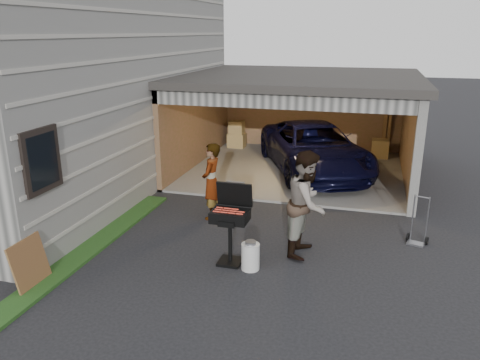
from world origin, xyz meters
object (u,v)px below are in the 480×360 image
object	(u,v)px
minivan	(314,150)
hand_truck	(417,235)
propane_tank	(250,257)
bbq_grill	(231,218)
man	(307,203)
plywood_panel	(30,264)
woman	(211,181)

from	to	relation	value
minivan	hand_truck	distance (m)	5.10
minivan	hand_truck	bearing A→B (deg)	-83.11
minivan	propane_tank	bearing A→B (deg)	-117.37
bbq_grill	hand_truck	bearing A→B (deg)	27.91
minivan	hand_truck	size ratio (longest dim) A/B	5.16
man	hand_truck	xyz separation A→B (m)	(2.11, 1.02, -0.82)
plywood_panel	hand_truck	xyz separation A→B (m)	(6.32, 3.52, -0.23)
man	hand_truck	size ratio (longest dim) A/B	2.02
propane_tank	plywood_panel	xyz separation A→B (m)	(-3.36, -1.58, 0.17)
minivan	bbq_grill	distance (m)	6.16
minivan	woman	xyz separation A→B (m)	(-1.78, -4.16, 0.16)
man	plywood_panel	size ratio (longest dim) A/B	2.38
minivan	plywood_panel	xyz separation A→B (m)	(-3.68, -7.86, -0.30)
propane_tank	plywood_panel	distance (m)	3.72
minivan	man	xyz separation A→B (m)	(0.53, -5.35, 0.29)
plywood_panel	hand_truck	world-z (taller)	hand_truck
minivan	bbq_grill	bearing A→B (deg)	-121.30
propane_tank	man	bearing A→B (deg)	47.55
woman	bbq_grill	xyz separation A→B (m)	(1.05, -1.96, 0.01)
plywood_panel	hand_truck	distance (m)	7.24
woman	hand_truck	size ratio (longest dim) A/B	1.75
bbq_grill	man	bearing A→B (deg)	31.33
bbq_grill	woman	bearing A→B (deg)	118.06
plywood_panel	man	bearing A→B (deg)	30.77
propane_tank	hand_truck	xyz separation A→B (m)	(2.96, 1.94, -0.05)
bbq_grill	plywood_panel	xyz separation A→B (m)	(-2.95, -1.74, -0.46)
minivan	bbq_grill	xyz separation A→B (m)	(-0.73, -6.12, 0.16)
minivan	man	distance (m)	5.38
woman	bbq_grill	world-z (taller)	woman
woman	hand_truck	world-z (taller)	woman
minivan	propane_tank	xyz separation A→B (m)	(-0.32, -6.28, -0.47)
man	propane_tank	bearing A→B (deg)	144.02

